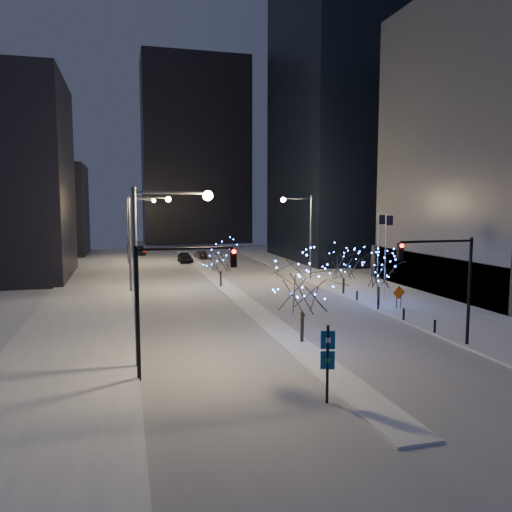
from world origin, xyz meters
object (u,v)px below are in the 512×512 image
object	(u,v)px
traffic_signal_west	(168,288)
holiday_tree_median_far	(221,257)
car_far	(140,251)
street_lamp_w_near	(155,252)
holiday_tree_median_near	(302,285)
street_lamp_east	(304,226)
traffic_signal_east	(449,274)
construction_sign	(399,295)
street_lamp_w_mid	(140,229)
street_lamp_w_far	(135,221)
car_mid	(201,255)
holiday_tree_plaza_far	(344,262)
car_near	(185,257)
holiday_tree_plaza_near	(379,270)
wayfinding_sign	(328,356)

from	to	relation	value
traffic_signal_west	holiday_tree_median_far	bearing A→B (deg)	73.69
traffic_signal_west	car_far	size ratio (longest dim) A/B	1.39
street_lamp_w_near	holiday_tree_median_near	size ratio (longest dim) A/B	1.71
street_lamp_east	traffic_signal_east	xyz separation A→B (m)	(-1.14, -29.00, -1.69)
holiday_tree_median_near	construction_sign	distance (m)	14.06
street_lamp_w_mid	construction_sign	world-z (taller)	street_lamp_w_mid
street_lamp_w_far	street_lamp_east	size ratio (longest dim) A/B	1.00
holiday_tree_median_far	car_mid	bearing A→B (deg)	85.73
traffic_signal_east	holiday_tree_plaza_far	bearing A→B (deg)	85.20
car_near	car_far	world-z (taller)	car_near
holiday_tree_median_near	holiday_tree_plaza_near	size ratio (longest dim) A/B	1.20
holiday_tree_median_far	holiday_tree_plaza_near	world-z (taller)	holiday_tree_median_far
holiday_tree_median_near	wayfinding_sign	size ratio (longest dim) A/B	1.60
holiday_tree_median_far	street_lamp_w_near	bearing A→B (deg)	-108.56
street_lamp_w_far	car_near	size ratio (longest dim) A/B	2.08
street_lamp_w_far	car_far	distance (m)	14.47
street_lamp_east	construction_sign	distance (m)	18.93
street_lamp_w_near	car_near	bearing A→B (deg)	81.43
street_lamp_east	car_near	distance (m)	24.92
street_lamp_w_far	street_lamp_w_mid	bearing A→B (deg)	-90.00
street_lamp_w_near	holiday_tree_plaza_near	size ratio (longest dim) A/B	2.05
holiday_tree_median_far	holiday_tree_plaza_far	bearing A→B (deg)	-34.43
street_lamp_w_near	car_mid	distance (m)	55.22
street_lamp_east	wayfinding_sign	distance (m)	37.41
street_lamp_w_far	wayfinding_sign	world-z (taller)	street_lamp_w_far
car_mid	holiday_tree_median_far	size ratio (longest dim) A/B	0.77
street_lamp_w_near	wayfinding_sign	size ratio (longest dim) A/B	2.73
street_lamp_w_mid	traffic_signal_west	size ratio (longest dim) A/B	1.43
car_mid	holiday_tree_median_near	distance (m)	51.67
street_lamp_w_far	car_far	xyz separation A→B (m)	(1.06, 13.23, -5.77)
holiday_tree_median_far	street_lamp_w_mid	bearing A→B (deg)	-179.07
wayfinding_sign	car_near	bearing A→B (deg)	106.93
street_lamp_w_near	holiday_tree_plaza_far	xyz separation A→B (m)	(19.44, 17.60, -3.15)
street_lamp_east	car_near	world-z (taller)	street_lamp_east
car_near	holiday_tree_median_far	world-z (taller)	holiday_tree_median_far
street_lamp_w_far	wayfinding_sign	xyz separation A→B (m)	(7.15, -57.23, -4.25)
holiday_tree_median_far	holiday_tree_plaza_near	bearing A→B (deg)	-48.80
street_lamp_east	traffic_signal_east	bearing A→B (deg)	-92.26
street_lamp_w_far	holiday_tree_plaza_near	world-z (taller)	street_lamp_w_far
holiday_tree_plaza_far	construction_sign	size ratio (longest dim) A/B	2.63
holiday_tree_median_far	construction_sign	world-z (taller)	holiday_tree_median_far
wayfinding_sign	holiday_tree_plaza_far	bearing A→B (deg)	80.89
holiday_tree_median_far	car_near	bearing A→B (deg)	92.37
car_mid	holiday_tree_plaza_near	world-z (taller)	holiday_tree_plaza_near
car_near	wayfinding_sign	size ratio (longest dim) A/B	1.31
construction_sign	wayfinding_sign	bearing A→B (deg)	-133.51
traffic_signal_west	car_mid	xyz separation A→B (m)	(10.08, 55.88, -4.11)
street_lamp_w_near	traffic_signal_west	distance (m)	2.70
street_lamp_w_far	holiday_tree_median_near	bearing A→B (deg)	-78.80
street_lamp_w_near	street_lamp_w_far	xyz separation A→B (m)	(0.00, 50.00, 0.00)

